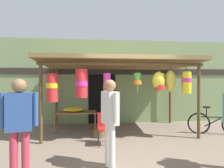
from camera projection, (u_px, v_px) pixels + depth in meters
name	position (u px, v px, depth m)	size (l,w,h in m)	color
ground_plane	(131.00, 143.00, 4.87)	(30.00, 30.00, 0.00)	#756656
shop_facade	(118.00, 82.00, 7.38)	(10.85, 0.29, 3.42)	#7A9360
market_stall_canopy	(121.00, 69.00, 5.79)	(5.07, 2.50, 2.45)	brown
display_table	(76.00, 114.00, 6.09)	(1.42, 0.61, 0.66)	brown
flower_heap_on_table	(74.00, 109.00, 6.10)	(0.72, 0.50, 0.15)	yellow
folding_chair	(105.00, 125.00, 4.81)	(0.41, 0.41, 0.84)	#AD1E1E
wicker_basket_by_table	(100.00, 133.00, 5.42)	(0.40, 0.40, 0.24)	brown
parked_bicycle	(216.00, 123.00, 5.69)	(1.70, 0.59, 0.92)	black
vendor_in_orange	(19.00, 120.00, 2.99)	(0.58, 0.29, 1.74)	#B23347
shopper_by_bananas	(110.00, 115.00, 3.47)	(0.34, 0.56, 1.74)	silver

